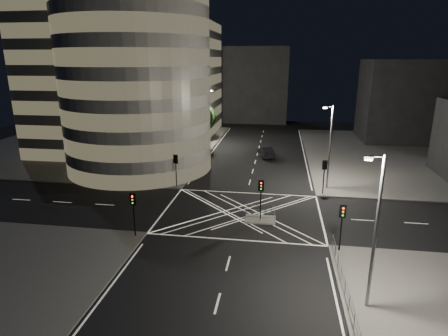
% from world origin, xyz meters
% --- Properties ---
extents(ground, '(120.00, 120.00, 0.00)m').
position_xyz_m(ground, '(0.00, 0.00, 0.00)').
color(ground, black).
rests_on(ground, ground).
extents(sidewalk_far_left, '(42.00, 42.00, 0.15)m').
position_xyz_m(sidewalk_far_left, '(-29.00, 27.00, 0.07)').
color(sidewalk_far_left, '#514F4C').
rests_on(sidewalk_far_left, ground).
extents(sidewalk_far_right, '(42.00, 42.00, 0.15)m').
position_xyz_m(sidewalk_far_right, '(29.00, 27.00, 0.07)').
color(sidewalk_far_right, '#514F4C').
rests_on(sidewalk_far_right, ground).
extents(central_island, '(3.00, 2.00, 0.15)m').
position_xyz_m(central_island, '(2.00, -1.50, 0.07)').
color(central_island, slate).
rests_on(central_island, ground).
extents(office_tower_curved, '(30.00, 29.00, 27.20)m').
position_xyz_m(office_tower_curved, '(-20.74, 18.74, 12.65)').
color(office_tower_curved, gray).
rests_on(office_tower_curved, sidewalk_far_left).
extents(office_block_rear, '(24.00, 16.00, 22.00)m').
position_xyz_m(office_block_rear, '(-22.00, 42.00, 11.15)').
color(office_block_rear, gray).
rests_on(office_block_rear, sidewalk_far_left).
extents(building_right_far, '(14.00, 12.00, 15.00)m').
position_xyz_m(building_right_far, '(26.00, 40.00, 7.65)').
color(building_right_far, black).
rests_on(building_right_far, sidewalk_far_right).
extents(building_far_end, '(18.00, 8.00, 18.00)m').
position_xyz_m(building_far_end, '(-4.00, 58.00, 9.00)').
color(building_far_end, black).
rests_on(building_far_end, ground).
extents(tree_a, '(4.67, 4.67, 7.45)m').
position_xyz_m(tree_a, '(-10.50, 9.00, 4.91)').
color(tree_a, black).
rests_on(tree_a, sidewalk_far_left).
extents(tree_b, '(5.24, 5.24, 8.15)m').
position_xyz_m(tree_b, '(-10.50, 15.00, 5.28)').
color(tree_b, black).
rests_on(tree_b, sidewalk_far_left).
extents(tree_c, '(4.70, 4.70, 7.14)m').
position_xyz_m(tree_c, '(-10.50, 21.00, 4.58)').
color(tree_c, black).
rests_on(tree_c, sidewalk_far_left).
extents(tree_d, '(5.20, 5.20, 8.33)m').
position_xyz_m(tree_d, '(-10.50, 27.00, 5.49)').
color(tree_d, black).
rests_on(tree_d, sidewalk_far_left).
extents(tree_e, '(4.22, 4.22, 6.90)m').
position_xyz_m(tree_e, '(-10.50, 33.00, 4.62)').
color(tree_e, black).
rests_on(tree_e, sidewalk_far_left).
extents(traffic_signal_fl, '(0.55, 0.22, 4.00)m').
position_xyz_m(traffic_signal_fl, '(-8.80, 6.80, 2.91)').
color(traffic_signal_fl, black).
rests_on(traffic_signal_fl, sidewalk_far_left).
extents(traffic_signal_nl, '(0.55, 0.22, 4.00)m').
position_xyz_m(traffic_signal_nl, '(-8.80, -6.80, 2.91)').
color(traffic_signal_nl, black).
rests_on(traffic_signal_nl, sidewalk_near_left).
extents(traffic_signal_fr, '(0.55, 0.22, 4.00)m').
position_xyz_m(traffic_signal_fr, '(8.80, 6.80, 2.91)').
color(traffic_signal_fr, black).
rests_on(traffic_signal_fr, sidewalk_far_right).
extents(traffic_signal_nr, '(0.55, 0.22, 4.00)m').
position_xyz_m(traffic_signal_nr, '(8.80, -6.80, 2.91)').
color(traffic_signal_nr, black).
rests_on(traffic_signal_nr, sidewalk_near_right).
extents(traffic_signal_island, '(0.55, 0.22, 4.00)m').
position_xyz_m(traffic_signal_island, '(2.00, -1.50, 2.91)').
color(traffic_signal_island, black).
rests_on(traffic_signal_island, central_island).
extents(street_lamp_left_near, '(1.25, 0.25, 10.00)m').
position_xyz_m(street_lamp_left_near, '(-9.44, 12.00, 5.54)').
color(street_lamp_left_near, slate).
rests_on(street_lamp_left_near, sidewalk_far_left).
extents(street_lamp_left_far, '(1.25, 0.25, 10.00)m').
position_xyz_m(street_lamp_left_far, '(-9.44, 30.00, 5.54)').
color(street_lamp_left_far, slate).
rests_on(street_lamp_left_far, sidewalk_far_left).
extents(street_lamp_right_far, '(1.25, 0.25, 10.00)m').
position_xyz_m(street_lamp_right_far, '(9.44, 9.00, 5.54)').
color(street_lamp_right_far, slate).
rests_on(street_lamp_right_far, sidewalk_far_right).
extents(street_lamp_right_near, '(1.25, 0.25, 10.00)m').
position_xyz_m(street_lamp_right_near, '(9.44, -14.00, 5.54)').
color(street_lamp_right_near, slate).
rests_on(street_lamp_right_near, sidewalk_near_right).
extents(railing_near_right, '(0.06, 11.70, 1.10)m').
position_xyz_m(railing_near_right, '(8.30, -12.15, 0.70)').
color(railing_near_right, slate).
rests_on(railing_near_right, sidewalk_near_right).
extents(railing_island_south, '(2.80, 0.06, 1.10)m').
position_xyz_m(railing_island_south, '(2.00, -2.40, 0.70)').
color(railing_island_south, slate).
rests_on(railing_island_south, central_island).
extents(railing_island_north, '(2.80, 0.06, 1.10)m').
position_xyz_m(railing_island_north, '(2.00, -0.60, 0.70)').
color(railing_island_north, slate).
rests_on(railing_island_north, central_island).
extents(sedan, '(3.10, 5.25, 1.64)m').
position_xyz_m(sedan, '(1.50, 23.15, 0.82)').
color(sedan, black).
rests_on(sedan, ground).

